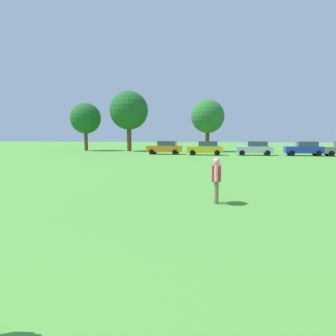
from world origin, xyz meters
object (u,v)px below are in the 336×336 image
object	(u,v)px
adult_bystander	(217,176)
parked_car_silver_2	(255,148)
parked_car_yellow_1	(206,148)
tree_center	(129,111)
parked_car_blue_3	(304,148)
tree_far_right	(208,116)
parked_car_orange_0	(165,147)
tree_far_left	(86,118)

from	to	relation	value
adult_bystander	parked_car_silver_2	distance (m)	29.75
adult_bystander	parked_car_silver_2	xyz separation A→B (m)	(3.82, 29.50, -0.13)
parked_car_yellow_1	parked_car_silver_2	size ratio (longest dim) A/B	1.00
parked_car_silver_2	tree_center	world-z (taller)	tree_center
adult_bystander	parked_car_blue_3	distance (m)	30.99
parked_car_silver_2	tree_center	bearing A→B (deg)	-22.71
parked_car_blue_3	tree_center	world-z (taller)	tree_center
tree_center	tree_far_right	distance (m)	11.76
tree_center	tree_far_right	xyz separation A→B (m)	(11.71, 0.51, -0.95)
parked_car_blue_3	tree_far_right	bearing A→B (deg)	-34.05
adult_bystander	tree_far_right	size ratio (longest dim) A/B	0.22
parked_car_orange_0	parked_car_yellow_1	distance (m)	5.26
parked_car_orange_0	parked_car_silver_2	bearing A→B (deg)	178.88
tree_far_left	parked_car_silver_2	bearing A→B (deg)	-17.32
parked_car_silver_2	tree_far_right	world-z (taller)	tree_far_right
tree_far_left	parked_car_yellow_1	bearing A→B (deg)	-23.70
parked_car_yellow_1	tree_center	xyz separation A→B (m)	(-12.01, 8.07, 5.20)
parked_car_blue_3	tree_center	distance (m)	25.20
parked_car_silver_2	tree_far_left	size ratio (longest dim) A/B	0.59
adult_bystander	parked_car_silver_2	bearing A→B (deg)	-5.97
parked_car_blue_3	tree_center	size ratio (longest dim) A/B	0.48
adult_bystander	tree_far_right	xyz separation A→B (m)	(-2.32, 37.48, 4.11)
parked_car_orange_0	parked_car_blue_3	bearing A→B (deg)	179.30
parked_car_blue_3	tree_far_left	bearing A→B (deg)	-14.23
parked_car_orange_0	tree_center	world-z (taller)	tree_center
adult_bystander	parked_car_blue_3	world-z (taller)	parked_car_blue_3
adult_bystander	tree_center	world-z (taller)	tree_center
tree_center	tree_far_left	bearing A→B (deg)	177.70
parked_car_yellow_1	tree_center	distance (m)	15.37
parked_car_silver_2	adult_bystander	bearing A→B (deg)	82.63
parked_car_silver_2	tree_far_left	distance (m)	26.36
adult_bystander	parked_car_yellow_1	size ratio (longest dim) A/B	0.39
parked_car_yellow_1	tree_far_right	world-z (taller)	tree_far_right
parked_car_orange_0	tree_center	size ratio (longest dim) A/B	0.48
parked_car_yellow_1	tree_far_left	world-z (taller)	tree_far_left
tree_center	tree_far_right	bearing A→B (deg)	2.50
tree_center	parked_car_orange_0	bearing A→B (deg)	-46.79
parked_car_yellow_1	parked_car_blue_3	world-z (taller)	same
parked_car_blue_3	adult_bystander	bearing A→B (deg)	72.21
tree_far_left	tree_far_right	size ratio (longest dim) A/B	0.97
tree_far_right	parked_car_orange_0	bearing A→B (deg)	-122.25
parked_car_orange_0	tree_far_right	world-z (taller)	tree_far_right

